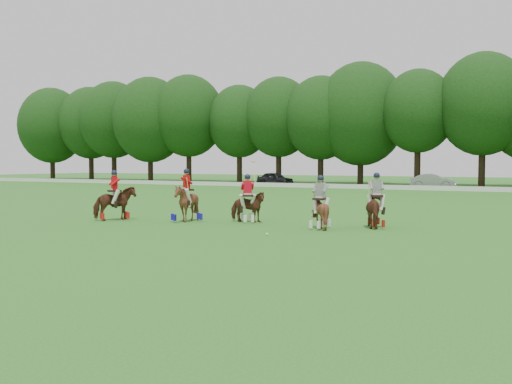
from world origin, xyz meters
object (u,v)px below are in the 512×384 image
at_px(polo_red_a, 115,202).
at_px(polo_stripe_a, 376,208).
at_px(polo_red_b, 247,206).
at_px(polo_ball, 267,234).
at_px(polo_stripe_b, 320,210).
at_px(polo_red_c, 187,203).
at_px(car_mid, 433,181).
at_px(car_left, 275,179).

xyz_separation_m(polo_red_a, polo_stripe_a, (11.24, 2.54, -0.02)).
relative_size(polo_red_a, polo_red_b, 0.85).
distance_m(polo_red_a, polo_stripe_a, 11.52).
relative_size(polo_red_b, polo_ball, 29.26).
distance_m(polo_stripe_a, polo_stripe_b, 2.31).
xyz_separation_m(polo_red_a, polo_red_b, (5.73, 1.95, -0.08)).
relative_size(polo_red_a, polo_ball, 24.98).
relative_size(polo_red_c, polo_stripe_b, 1.11).
bearing_deg(polo_red_b, car_mid, 88.17).
relative_size(polo_red_a, polo_stripe_a, 1.02).
relative_size(car_left, polo_stripe_b, 2.08).
relative_size(car_mid, polo_ball, 49.23).
height_order(car_mid, polo_red_b, polo_red_b).
distance_m(polo_stripe_b, polo_ball, 2.97).
bearing_deg(polo_red_a, polo_ball, -10.67).
bearing_deg(polo_red_b, polo_stripe_b, -12.52).
height_order(car_left, polo_stripe_a, polo_stripe_a).
xyz_separation_m(polo_red_c, polo_stripe_b, (6.18, 0.15, -0.10)).
xyz_separation_m(car_left, polo_red_c, (13.84, -38.14, 0.09)).
relative_size(car_left, polo_red_c, 1.88).
bearing_deg(polo_stripe_b, polo_red_b, 167.48).
bearing_deg(car_left, polo_red_a, -153.19).
height_order(polo_red_c, polo_stripe_b, polo_red_c).
height_order(polo_red_a, polo_red_c, polo_red_c).
distance_m(polo_red_b, polo_stripe_a, 5.54).
relative_size(polo_red_a, polo_stripe_b, 1.07).
height_order(car_mid, polo_stripe_b, polo_stripe_b).
relative_size(polo_red_b, polo_red_c, 1.13).
distance_m(car_left, polo_red_c, 40.57).
height_order(car_left, polo_stripe_b, polo_stripe_b).
relative_size(car_left, polo_red_b, 1.66).
height_order(polo_stripe_a, polo_ball, polo_stripe_a).
bearing_deg(car_mid, polo_stripe_b, 176.91).
bearing_deg(polo_stripe_b, polo_stripe_a, 37.49).
height_order(polo_stripe_b, polo_ball, polo_stripe_b).
relative_size(car_left, polo_red_a, 1.94).
xyz_separation_m(car_left, polo_stripe_b, (20.02, -37.99, -0.01)).
xyz_separation_m(car_mid, polo_stripe_a, (4.32, -36.58, 0.05)).
bearing_deg(polo_red_c, polo_red_b, 21.12).
bearing_deg(polo_red_a, polo_red_c, 16.86).
distance_m(car_mid, polo_red_c, 38.32).
bearing_deg(polo_red_b, polo_red_c, -158.88).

